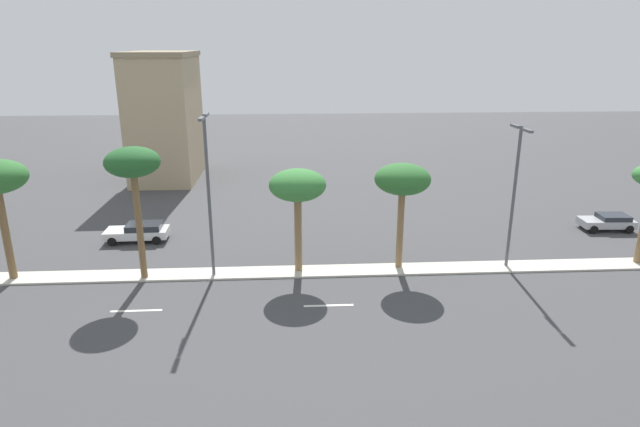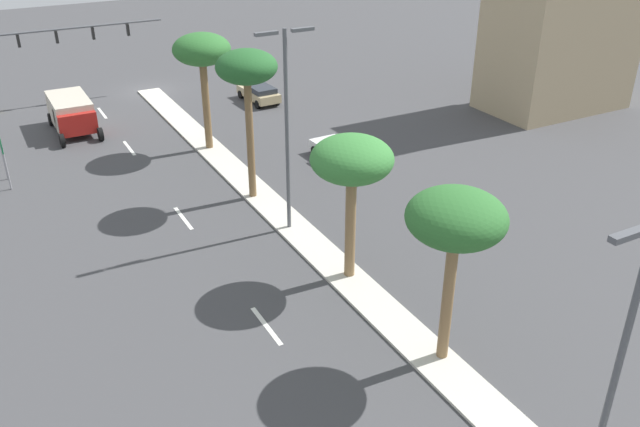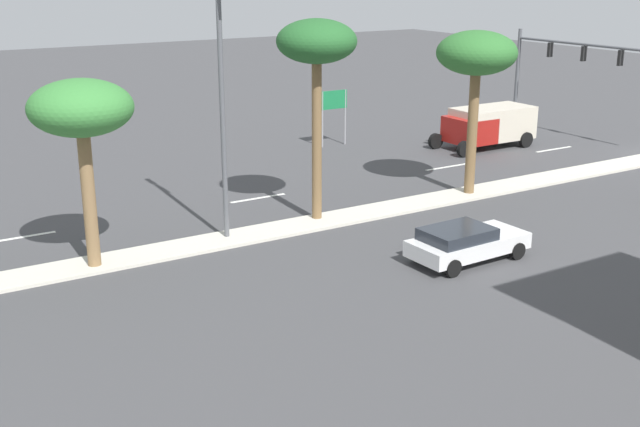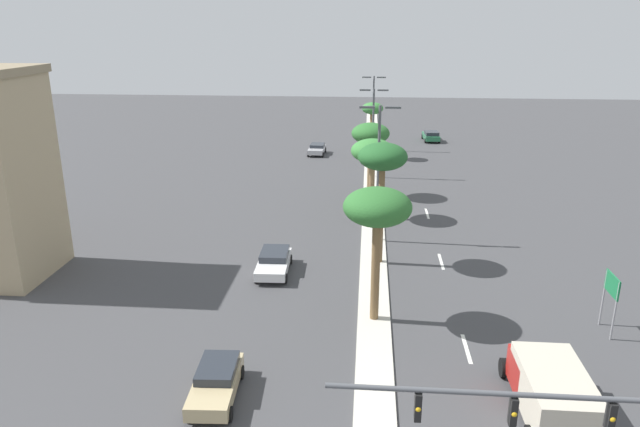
% 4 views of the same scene
% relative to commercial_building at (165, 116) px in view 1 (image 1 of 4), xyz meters
% --- Properties ---
extents(ground_plane, '(160.00, 160.00, 0.00)m').
position_rel_commercial_building_xyz_m(ground_plane, '(26.19, 16.51, -6.61)').
color(ground_plane, '#424244').
extents(median_curb, '(1.80, 91.29, 0.12)m').
position_rel_commercial_building_xyz_m(median_curb, '(26.19, 26.65, -6.55)').
color(median_curb, beige).
rests_on(median_curb, ground).
extents(lane_stripe_inboard, '(0.20, 2.80, 0.01)m').
position_rel_commercial_building_xyz_m(lane_stripe_inboard, '(30.84, 4.39, -6.60)').
color(lane_stripe_inboard, silver).
rests_on(lane_stripe_inboard, ground).
extents(lane_stripe_near, '(0.20, 2.80, 0.01)m').
position_rel_commercial_building_xyz_m(lane_stripe_near, '(30.84, 14.99, -6.60)').
color(lane_stripe_near, silver).
rests_on(lane_stripe_near, ground).
extents(commercial_building, '(10.89, 6.54, 13.18)m').
position_rel_commercial_building_xyz_m(commercial_building, '(0.00, 0.00, 0.00)').
color(commercial_building, tan).
rests_on(commercial_building, ground).
extents(palm_tree_far, '(3.22, 3.22, 8.19)m').
position_rel_commercial_building_xyz_m(palm_tree_far, '(26.58, 3.81, 0.59)').
color(palm_tree_far, brown).
rests_on(palm_tree_far, median_curb).
extents(palm_tree_inboard, '(3.52, 3.52, 6.59)m').
position_rel_commercial_building_xyz_m(palm_tree_inboard, '(26.00, 13.41, -1.00)').
color(palm_tree_inboard, olive).
rests_on(palm_tree_inboard, median_curb).
extents(palm_tree_front, '(3.49, 3.49, 6.82)m').
position_rel_commercial_building_xyz_m(palm_tree_front, '(25.83, 19.94, -0.76)').
color(palm_tree_front, olive).
rests_on(palm_tree_front, median_curb).
extents(street_lamp_near, '(2.90, 0.24, 10.01)m').
position_rel_commercial_building_xyz_m(street_lamp_near, '(26.40, 8.06, -0.64)').
color(street_lamp_near, '#515459').
rests_on(street_lamp_near, median_curb).
extents(street_lamp_front, '(2.90, 0.24, 9.13)m').
position_rel_commercial_building_xyz_m(street_lamp_front, '(26.09, 27.01, -1.09)').
color(street_lamp_front, '#515459').
rests_on(street_lamp_front, median_curb).
extents(sedan_white_rear, '(2.19, 4.57, 1.33)m').
position_rel_commercial_building_xyz_m(sedan_white_rear, '(19.66, 1.73, -5.89)').
color(sedan_white_rear, silver).
rests_on(sedan_white_rear, ground).
extents(sedan_silver_outboard, '(2.11, 4.04, 1.24)m').
position_rel_commercial_building_xyz_m(sedan_silver_outboard, '(19.33, 37.78, -5.92)').
color(sedan_silver_outboard, '#B2B2B7').
rests_on(sedan_silver_outboard, ground).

